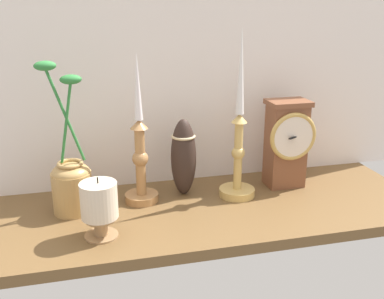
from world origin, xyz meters
TOP-DOWN VIEW (x-y plane):
  - ground_plane at (0.00, 0.00)cm, footprint 100.00×36.00cm
  - back_wall at (0.00, 18.50)cm, footprint 120.00×2.00cm
  - mantel_clock at (21.75, 7.35)cm, footprint 11.80×9.08cm
  - candlestick_tall_left at (-14.48, 6.74)cm, footprint 7.78×7.78cm
  - candlestick_tall_center at (8.10, 4.27)cm, footprint 8.52×8.52cm
  - brass_vase_jar at (-29.91, 4.95)cm, footprint 9.61×8.69cm
  - pillar_candle_front at (-24.63, -7.92)cm, footprint 7.26×7.26cm
  - tall_ceramic_vase at (-4.05, 8.35)cm, footprint 5.99×5.99cm

SIDE VIEW (x-z plane):
  - ground_plane at x=0.00cm, z-range -2.40..0.00cm
  - pillar_candle_front at x=-24.63cm, z-range 0.42..13.07cm
  - brass_vase_jar at x=-29.91cm, z-range -9.25..24.08cm
  - tall_ceramic_vase at x=-4.05cm, z-range 0.15..18.79cm
  - candlestick_tall_left at x=-14.48cm, z-range -6.75..27.89cm
  - mantel_clock at x=21.75cm, z-range 0.49..22.26cm
  - candlestick_tall_center at x=8.10cm, z-range -8.24..31.35cm
  - back_wall at x=0.00cm, z-range 0.00..65.00cm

